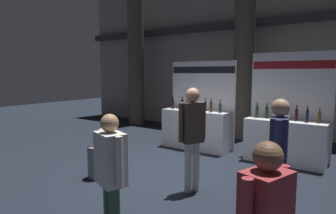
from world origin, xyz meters
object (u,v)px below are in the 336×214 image
Objects in this scene: exhibitor_booth_0 at (197,126)px; exhibitor_booth_1 at (285,136)px; visitor_7 at (192,131)px; visitor_6 at (278,152)px; trash_bin at (96,162)px; visitor_2 at (111,168)px.

exhibitor_booth_1 reaches higher than exhibitor_booth_0.
visitor_7 is at bearing -62.32° from exhibitor_booth_0.
visitor_7 reaches higher than visitor_6.
trash_bin is (-0.50, -3.10, -0.31)m from exhibitor_booth_0.
exhibitor_booth_1 is at bearing 48.45° from trash_bin.
visitor_2 is 0.88× the size of visitor_7.
exhibitor_booth_1 is 2.83m from visitor_7.
exhibitor_booth_1 is at bearing -179.88° from visitor_6.
trash_bin is at bearing -98.73° from visitor_6.
visitor_2 is (1.88, -1.41, 0.64)m from trash_bin.
trash_bin is at bearing 132.89° from visitor_7.
visitor_6 is at bearing -46.06° from exhibitor_booth_0.
trash_bin is at bearing -131.55° from exhibitor_booth_1.
exhibitor_booth_1 is 1.40× the size of visitor_7.
exhibitor_booth_0 reaches higher than visitor_6.
exhibitor_booth_0 is at bearing 80.79° from trash_bin.
visitor_2 is (1.38, -4.51, 0.33)m from exhibitor_booth_0.
visitor_6 is (3.37, 0.12, 0.72)m from trash_bin.
visitor_7 reaches higher than visitor_2.
visitor_2 is (-0.90, -4.56, 0.33)m from exhibitor_booth_1.
exhibitor_booth_0 is 1.31× the size of visitor_7.
visitor_6 is 1.56m from visitor_7.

